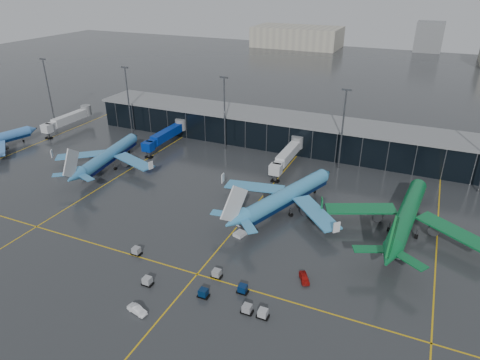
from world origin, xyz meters
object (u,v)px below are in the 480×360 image
at_px(airliner_klm_near, 288,187).
at_px(airliner_aer_lingus, 409,205).
at_px(baggage_carts, 206,286).
at_px(service_van_red, 304,278).
at_px(airliner_arkefly, 108,148).
at_px(mobile_airstair, 241,232).
at_px(service_van_white, 137,310).

distance_m(airliner_klm_near, airliner_aer_lingus, 29.17).
relative_size(baggage_carts, service_van_red, 8.52).
distance_m(airliner_arkefly, baggage_carts, 68.83).
xyz_separation_m(airliner_arkefly, airliner_klm_near, (60.45, -3.28, 0.41)).
bearing_deg(airliner_arkefly, mobile_airstair, -28.13).
bearing_deg(mobile_airstair, service_van_red, -12.98).
height_order(airliner_arkefly, service_van_red, airliner_arkefly).
height_order(baggage_carts, service_van_white, baggage_carts).
relative_size(airliner_arkefly, mobile_airstair, 11.14).
bearing_deg(airliner_aer_lingus, service_van_red, -115.72).
xyz_separation_m(baggage_carts, service_van_red, (16.97, 10.44, -0.06)).
height_order(airliner_klm_near, mobile_airstair, airliner_klm_near).
xyz_separation_m(airliner_klm_near, baggage_carts, (-4.58, -36.54, -5.93)).
bearing_deg(mobile_airstair, airliner_klm_near, 84.39).
bearing_deg(mobile_airstair, airliner_arkefly, 175.72).
bearing_deg(airliner_arkefly, baggage_carts, -43.97).
height_order(mobile_airstair, service_van_white, mobile_airstair).
height_order(airliner_aer_lingus, baggage_carts, airliner_aer_lingus).
bearing_deg(baggage_carts, airliner_aer_lingus, 48.76).
relative_size(airliner_arkefly, service_van_white, 9.86).
distance_m(airliner_arkefly, airliner_klm_near, 60.54).
bearing_deg(airliner_arkefly, service_van_white, -55.33).
bearing_deg(service_van_red, service_van_white, -168.50).
bearing_deg(service_van_white, airliner_aer_lingus, -28.27).
bearing_deg(airliner_aer_lingus, airliner_arkefly, -175.76).
relative_size(airliner_arkefly, airliner_aer_lingus, 0.90).
bearing_deg(baggage_carts, service_van_white, -127.92).
distance_m(service_van_red, service_van_white, 33.09).
height_order(airliner_klm_near, service_van_red, airliner_klm_near).
xyz_separation_m(service_van_red, service_van_white, (-25.38, -21.23, -0.01)).
bearing_deg(mobile_airstair, service_van_white, -86.95).
height_order(airliner_aer_lingus, mobile_airstair, airliner_aer_lingus).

